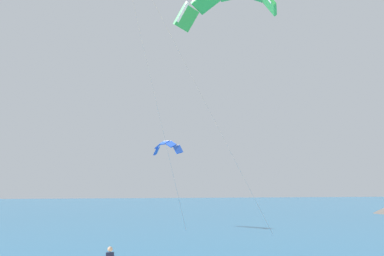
{
  "coord_description": "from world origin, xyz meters",
  "views": [
    {
      "loc": [
        -5.19,
        -6.15,
        4.45
      ],
      "look_at": [
        -0.8,
        17.21,
        7.39
      ],
      "focal_mm": 42.43,
      "sensor_mm": 36.0,
      "label": 1
    }
  ],
  "objects": [
    {
      "name": "kite_distant",
      "position": [
        0.6,
        38.93,
        8.2
      ],
      "size": [
        2.68,
        3.45,
        1.46
      ],
      "color": "blue"
    },
    {
      "name": "sea",
      "position": [
        0.0,
        73.21,
        0.1
      ],
      "size": [
        200.0,
        120.0,
        0.2
      ],
      "primitive_type": "cube",
      "color": "teal",
      "rests_on": "ground"
    },
    {
      "name": "kite_primary",
      "position": [
        3.11,
        24.48,
        17.71
      ],
      "size": [
        11.23,
        12.04,
        17.74
      ],
      "color": "green"
    }
  ]
}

